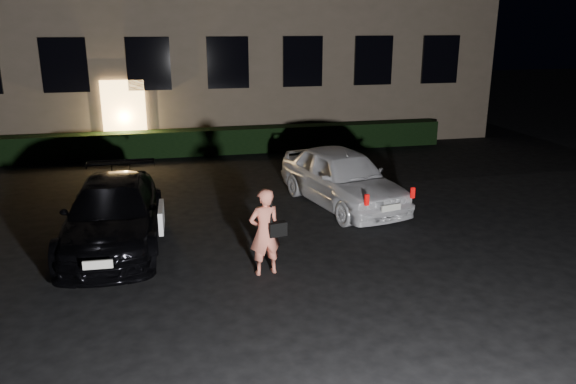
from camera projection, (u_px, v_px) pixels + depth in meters
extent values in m
plane|color=black|center=(311.00, 286.00, 9.54)|extent=(80.00, 80.00, 0.00)
cube|color=#FFBD63|center=(125.00, 118.00, 18.65)|extent=(1.40, 0.10, 2.50)
cube|color=black|center=(64.00, 65.00, 17.78)|extent=(1.40, 0.10, 1.70)
cube|color=black|center=(149.00, 64.00, 18.33)|extent=(1.40, 0.10, 1.70)
cube|color=black|center=(228.00, 63.00, 18.88)|extent=(1.40, 0.10, 1.70)
cube|color=black|center=(303.00, 62.00, 19.43)|extent=(1.40, 0.10, 1.70)
cube|color=black|center=(373.00, 61.00, 19.98)|extent=(1.40, 0.10, 1.70)
cube|color=black|center=(440.00, 60.00, 20.53)|extent=(1.40, 0.10, 1.70)
cube|color=black|center=(232.00, 141.00, 19.22)|extent=(15.00, 0.70, 0.85)
imported|color=black|center=(113.00, 214.00, 11.17)|extent=(1.98, 4.51, 1.29)
cube|color=white|center=(161.00, 217.00, 10.52)|extent=(0.12, 0.93, 0.43)
cube|color=silver|center=(98.00, 265.00, 9.02)|extent=(0.47, 0.06, 0.14)
imported|color=white|center=(342.00, 177.00, 13.60)|extent=(2.54, 4.41, 1.41)
cube|color=red|center=(367.00, 200.00, 11.63)|extent=(0.09, 0.07, 0.24)
cube|color=red|center=(413.00, 193.00, 12.11)|extent=(0.09, 0.07, 0.24)
cube|color=silver|center=(391.00, 208.00, 11.89)|extent=(0.47, 0.15, 0.14)
imported|color=#DC735C|center=(265.00, 232.00, 9.81)|extent=(0.64, 0.48, 1.58)
cube|color=black|center=(277.00, 229.00, 9.77)|extent=(0.34, 0.20, 0.25)
cube|color=black|center=(271.00, 210.00, 9.66)|extent=(0.04, 0.06, 0.49)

